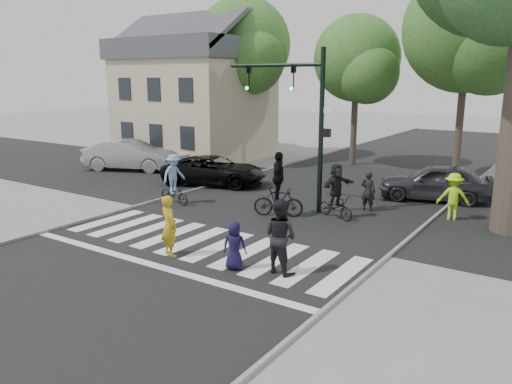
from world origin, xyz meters
TOP-DOWN VIEW (x-y plane):
  - ground at (0.00, 0.00)m, footprint 120.00×120.00m
  - road_stem at (0.00, 5.00)m, footprint 10.00×70.00m
  - road_cross at (0.00, 8.00)m, footprint 70.00×10.00m
  - curb_left at (-5.05, 5.00)m, footprint 0.10×70.00m
  - curb_right at (5.05, 5.00)m, footprint 0.10×70.00m
  - crosswalk at (0.00, 0.66)m, footprint 10.00×3.85m
  - traffic_signal at (0.35, 6.20)m, footprint 4.45×0.29m
  - bg_tree_0 at (-13.74, 16.00)m, footprint 5.46×5.20m
  - bg_tree_1 at (-8.70, 15.48)m, footprint 6.09×5.80m
  - bg_tree_2 at (-1.76, 16.62)m, footprint 5.04×4.80m
  - bg_tree_3 at (4.31, 15.27)m, footprint 6.30×6.00m
  - house at (-11.49, 13.98)m, footprint 8.40×8.10m
  - pedestrian_woman at (-0.17, -0.38)m, footprint 0.75×0.61m
  - pedestrian_child at (1.97, -0.19)m, footprint 0.74×0.62m
  - pedestrian_adult at (3.07, 0.29)m, footprint 1.06×0.89m
  - cyclist_left at (-4.20, 4.13)m, footprint 1.64×1.10m
  - cyclist_mid at (0.22, 4.86)m, footprint 1.88×1.20m
  - cyclist_right at (2.06, 5.81)m, footprint 1.67×1.54m
  - car_suv at (-5.17, 7.90)m, footprint 5.33×3.66m
  - car_silver at (-11.35, 8.35)m, footprint 5.33×3.54m
  - car_grey at (4.30, 10.56)m, footprint 4.77×2.93m
  - bystander_hivis at (5.59, 7.93)m, footprint 1.23×0.92m
  - bystander_dark at (2.65, 7.38)m, footprint 0.56×0.37m

SIDE VIEW (x-z plane):
  - ground at x=0.00m, z-range 0.00..0.00m
  - road_stem at x=0.00m, z-range 0.00..0.01m
  - road_cross at x=0.00m, z-range 0.00..0.01m
  - crosswalk at x=0.00m, z-range 0.00..0.01m
  - curb_left at x=-5.05m, z-range 0.00..0.10m
  - curb_right at x=5.05m, z-range 0.00..0.10m
  - pedestrian_child at x=1.97m, z-range 0.00..1.29m
  - car_suv at x=-5.17m, z-range 0.00..1.35m
  - car_grey at x=4.30m, z-range 0.00..1.52m
  - bystander_dark at x=2.65m, z-range 0.00..1.54m
  - car_silver at x=-11.35m, z-range 0.00..1.66m
  - bystander_hivis at x=5.59m, z-range 0.00..1.69m
  - cyclist_left at x=-4.20m, z-range -0.13..1.88m
  - pedestrian_woman at x=-0.17m, z-range 0.00..1.76m
  - cyclist_right at x=2.06m, z-range -0.11..1.89m
  - cyclist_mid at x=0.22m, z-range -0.21..2.16m
  - pedestrian_adult at x=3.07m, z-range 0.00..1.96m
  - house at x=-11.49m, z-range -0.61..8.21m
  - traffic_signal at x=0.35m, z-range 0.90..6.90m
  - bg_tree_2 at x=-1.76m, z-range 1.58..9.98m
  - bg_tree_0 at x=-13.74m, z-range 1.66..10.63m
  - bg_tree_1 at x=-8.70m, z-range 1.75..11.55m
  - bg_tree_3 at x=4.31m, z-range 1.84..12.04m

